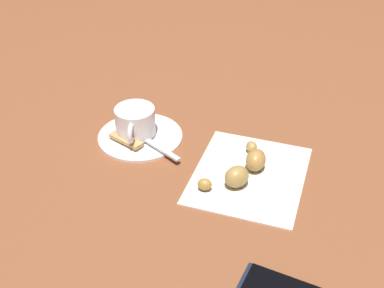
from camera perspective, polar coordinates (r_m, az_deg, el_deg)
ground_plane at (r=0.81m, az=0.80°, el=-1.34°), size 1.80×1.80×0.00m
saucer at (r=0.85m, az=-5.86°, el=0.99°), size 0.14×0.14×0.01m
espresso_cup at (r=0.84m, az=-6.44°, el=2.61°), size 0.07×0.09×0.05m
teaspoon at (r=0.84m, az=-5.80°, el=0.95°), size 0.13×0.06×0.01m
sugar_packet at (r=0.83m, az=-7.43°, el=0.49°), size 0.06×0.03×0.01m
napkin at (r=0.77m, az=6.48°, el=-3.44°), size 0.18×0.21×0.00m
croissant at (r=0.76m, az=5.84°, el=-2.74°), size 0.08×0.14×0.03m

